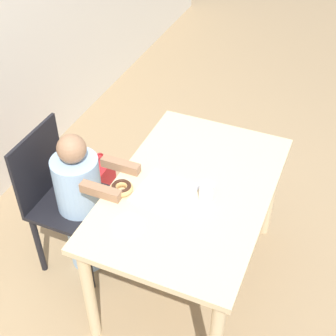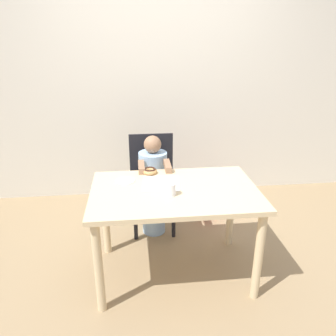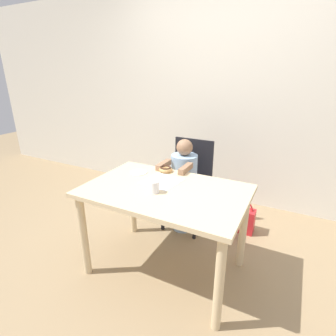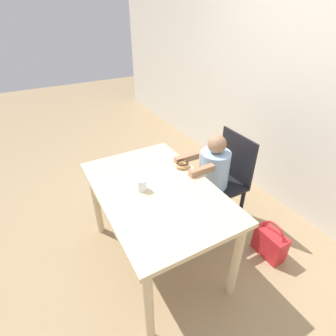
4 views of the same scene
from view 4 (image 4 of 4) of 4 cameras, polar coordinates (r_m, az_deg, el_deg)
ground_plane at (r=2.36m, az=-2.19°, el=-18.77°), size 12.00×12.00×0.00m
wall_back at (r=2.60m, az=29.61°, el=15.33°), size 8.00×0.05×2.50m
dining_table at (r=1.92m, az=-2.57°, el=-7.03°), size 1.20×0.78×0.73m
chair at (r=2.41m, az=11.80°, el=-2.67°), size 0.42×0.40×0.90m
child_figure at (r=2.35m, az=9.56°, el=-3.63°), size 0.26×0.45×0.95m
donut at (r=2.08m, az=3.11°, el=0.80°), size 0.12×0.12×0.04m
napkin at (r=1.96m, az=-0.87°, el=-2.22°), size 0.30×0.30×0.00m
handbag at (r=2.44m, az=21.31°, el=-14.93°), size 0.27×0.13×0.35m
cup at (r=1.83m, az=-5.71°, el=-3.64°), size 0.07×0.07×0.09m
plate at (r=2.18m, az=-2.48°, el=1.83°), size 0.14×0.14×0.01m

